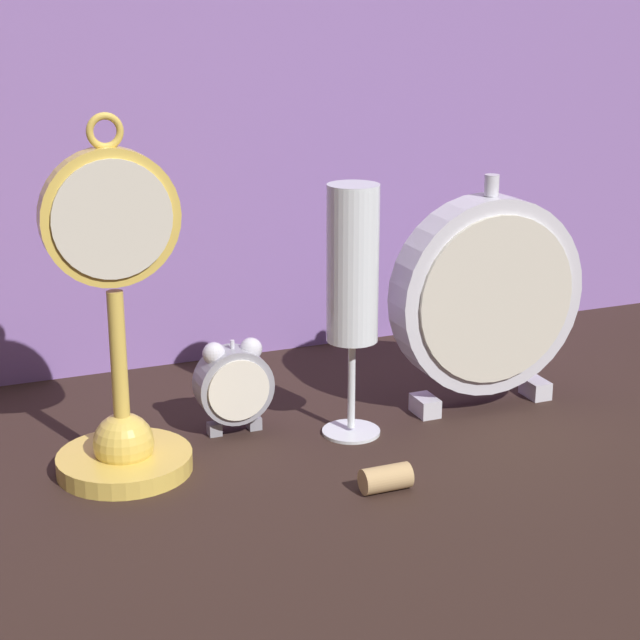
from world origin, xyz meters
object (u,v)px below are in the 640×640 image
object	(u,v)px
mantel_clock_silver	(487,296)
wine_cork	(386,478)
champagne_flute	(353,280)
pocket_watch_on_stand	(119,357)
alarm_clock_twin_bell	(234,382)

from	to	relation	value
mantel_clock_silver	wine_cork	world-z (taller)	mantel_clock_silver
wine_cork	champagne_flute	bearing A→B (deg)	80.02
pocket_watch_on_stand	alarm_clock_twin_bell	world-z (taller)	pocket_watch_on_stand
pocket_watch_on_stand	champagne_flute	bearing A→B (deg)	0.38
pocket_watch_on_stand	wine_cork	size ratio (longest dim) A/B	7.33
champagne_flute	wine_cork	bearing A→B (deg)	-99.98
mantel_clock_silver	wine_cork	distance (m)	0.24
alarm_clock_twin_bell	champagne_flute	size ratio (longest dim) A/B	0.39
mantel_clock_silver	wine_cork	size ratio (longest dim) A/B	5.53
wine_cork	mantel_clock_silver	bearing A→B (deg)	38.23
champagne_flute	pocket_watch_on_stand	bearing A→B (deg)	-179.62
alarm_clock_twin_bell	pocket_watch_on_stand	bearing A→B (deg)	-158.70
pocket_watch_on_stand	alarm_clock_twin_bell	distance (m)	0.13
alarm_clock_twin_bell	wine_cork	size ratio (longest dim) A/B	2.17
alarm_clock_twin_bell	wine_cork	world-z (taller)	alarm_clock_twin_bell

